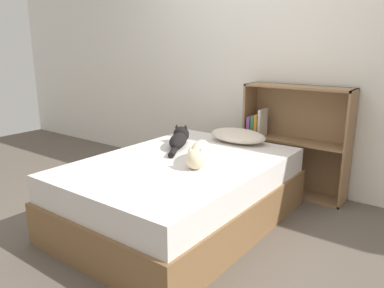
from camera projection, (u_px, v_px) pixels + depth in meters
The scene contains 7 objects.
ground_plane at pixel (182, 221), 2.99m from camera, with size 8.00×8.00×0.00m, color brown.
wall_back at pixel (261, 57), 3.65m from camera, with size 8.00×0.06×2.50m.
bed at pixel (181, 192), 2.92m from camera, with size 1.28×1.84×0.51m.
pillow at pixel (238, 136), 3.37m from camera, with size 0.53×0.31×0.12m.
cat_light at pixel (199, 153), 2.77m from camera, with size 0.33×0.57×0.17m.
cat_dark at pixel (179, 139), 3.26m from camera, with size 0.35×0.53×0.17m.
bookshelf at pixel (294, 139), 3.49m from camera, with size 0.97×0.26×1.01m.
Camera 1 is at (1.70, -2.14, 1.36)m, focal length 35.00 mm.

